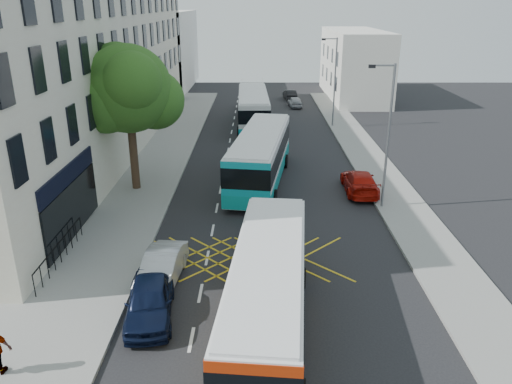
{
  "coord_description": "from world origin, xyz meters",
  "views": [
    {
      "loc": [
        -0.9,
        -14.54,
        11.13
      ],
      "look_at": [
        -0.93,
        8.84,
        2.2
      ],
      "focal_mm": 35.0,
      "sensor_mm": 36.0,
      "label": 1
    }
  ],
  "objects_px": {
    "parked_car_silver": "(162,267)",
    "distant_car_dark": "(290,95)",
    "bus_far": "(253,109)",
    "parked_car_blue": "(150,300)",
    "bus_near": "(268,291)",
    "distant_car_silver": "(295,102)",
    "street_tree": "(127,90)",
    "distant_car_grey": "(250,103)",
    "lamp_near": "(387,130)",
    "red_hatchback": "(360,182)",
    "bus_mid": "(260,156)",
    "lamp_far": "(334,78)"
  },
  "relations": [
    {
      "from": "street_tree",
      "to": "parked_car_blue",
      "type": "bearing_deg",
      "value": -75.11
    },
    {
      "from": "red_hatchback",
      "to": "distant_car_dark",
      "type": "distance_m",
      "value": 31.7
    },
    {
      "from": "street_tree",
      "to": "bus_near",
      "type": "xyz_separation_m",
      "value": [
        8.02,
        -14.34,
        -4.7
      ]
    },
    {
      "from": "bus_near",
      "to": "bus_mid",
      "type": "relative_size",
      "value": 0.91
    },
    {
      "from": "bus_near",
      "to": "bus_mid",
      "type": "distance_m",
      "value": 15.89
    },
    {
      "from": "bus_near",
      "to": "distant_car_silver",
      "type": "bearing_deg",
      "value": 89.81
    },
    {
      "from": "distant_car_grey",
      "to": "lamp_near",
      "type": "bearing_deg",
      "value": -79.79
    },
    {
      "from": "bus_far",
      "to": "parked_car_blue",
      "type": "bearing_deg",
      "value": -98.41
    },
    {
      "from": "lamp_far",
      "to": "bus_far",
      "type": "relative_size",
      "value": 0.68
    },
    {
      "from": "distant_car_grey",
      "to": "distant_car_silver",
      "type": "bearing_deg",
      "value": 9.8
    },
    {
      "from": "parked_car_silver",
      "to": "bus_mid",
      "type": "bearing_deg",
      "value": 76.39
    },
    {
      "from": "parked_car_silver",
      "to": "street_tree",
      "type": "bearing_deg",
      "value": 113.18
    },
    {
      "from": "distant_car_grey",
      "to": "bus_near",
      "type": "bearing_deg",
      "value": -93.63
    },
    {
      "from": "bus_mid",
      "to": "parked_car_silver",
      "type": "height_order",
      "value": "bus_mid"
    },
    {
      "from": "bus_far",
      "to": "red_hatchback",
      "type": "relative_size",
      "value": 2.52
    },
    {
      "from": "distant_car_grey",
      "to": "parked_car_silver",
      "type": "bearing_deg",
      "value": -100.41
    },
    {
      "from": "lamp_far",
      "to": "distant_car_silver",
      "type": "distance_m",
      "value": 10.8
    },
    {
      "from": "parked_car_blue",
      "to": "red_hatchback",
      "type": "height_order",
      "value": "parked_car_blue"
    },
    {
      "from": "street_tree",
      "to": "lamp_near",
      "type": "xyz_separation_m",
      "value": [
        14.71,
        -2.97,
        -1.68
      ]
    },
    {
      "from": "parked_car_blue",
      "to": "bus_far",
      "type": "bearing_deg",
      "value": 76.28
    },
    {
      "from": "red_hatchback",
      "to": "distant_car_silver",
      "type": "distance_m",
      "value": 27.09
    },
    {
      "from": "lamp_far",
      "to": "bus_near",
      "type": "relative_size",
      "value": 0.73
    },
    {
      "from": "street_tree",
      "to": "distant_car_silver",
      "type": "relative_size",
      "value": 2.54
    },
    {
      "from": "parked_car_silver",
      "to": "distant_car_dark",
      "type": "height_order",
      "value": "parked_car_silver"
    },
    {
      "from": "street_tree",
      "to": "parked_car_silver",
      "type": "distance_m",
      "value": 12.89
    },
    {
      "from": "lamp_near",
      "to": "bus_near",
      "type": "height_order",
      "value": "lamp_near"
    },
    {
      "from": "bus_mid",
      "to": "parked_car_silver",
      "type": "bearing_deg",
      "value": -100.35
    },
    {
      "from": "street_tree",
      "to": "distant_car_grey",
      "type": "xyz_separation_m",
      "value": [
        6.87,
        25.3,
        -5.62
      ]
    },
    {
      "from": "bus_mid",
      "to": "parked_car_silver",
      "type": "xyz_separation_m",
      "value": [
        -4.24,
        -12.57,
        -1.09
      ]
    },
    {
      "from": "street_tree",
      "to": "bus_mid",
      "type": "xyz_separation_m",
      "value": [
        7.85,
        1.55,
        -4.54
      ]
    },
    {
      "from": "bus_far",
      "to": "red_hatchback",
      "type": "bearing_deg",
      "value": -70.4
    },
    {
      "from": "street_tree",
      "to": "parked_car_silver",
      "type": "xyz_separation_m",
      "value": [
        3.61,
        -11.02,
        -5.62
      ]
    },
    {
      "from": "lamp_near",
      "to": "bus_near",
      "type": "bearing_deg",
      "value": -120.46
    },
    {
      "from": "bus_mid",
      "to": "distant_car_silver",
      "type": "bearing_deg",
      "value": 89.12
    },
    {
      "from": "bus_far",
      "to": "red_hatchback",
      "type": "height_order",
      "value": "bus_far"
    },
    {
      "from": "parked_car_silver",
      "to": "distant_car_dark",
      "type": "relative_size",
      "value": 1.13
    },
    {
      "from": "lamp_near",
      "to": "distant_car_dark",
      "type": "height_order",
      "value": "lamp_near"
    },
    {
      "from": "bus_mid",
      "to": "red_hatchback",
      "type": "bearing_deg",
      "value": -8.77
    },
    {
      "from": "lamp_near",
      "to": "distant_car_grey",
      "type": "distance_m",
      "value": 29.6
    },
    {
      "from": "lamp_far",
      "to": "parked_car_blue",
      "type": "distance_m",
      "value": 32.8
    },
    {
      "from": "bus_far",
      "to": "parked_car_silver",
      "type": "relative_size",
      "value": 2.91
    },
    {
      "from": "parked_car_silver",
      "to": "red_hatchback",
      "type": "distance_m",
      "value": 14.91
    },
    {
      "from": "bus_far",
      "to": "parked_car_silver",
      "type": "distance_m",
      "value": 28.32
    },
    {
      "from": "street_tree",
      "to": "distant_car_silver",
      "type": "height_order",
      "value": "street_tree"
    },
    {
      "from": "bus_mid",
      "to": "parked_car_blue",
      "type": "xyz_separation_m",
      "value": [
        -4.24,
        -15.13,
        -1.04
      ]
    },
    {
      "from": "parked_car_blue",
      "to": "lamp_far",
      "type": "bearing_deg",
      "value": 63.17
    },
    {
      "from": "lamp_near",
      "to": "parked_car_silver",
      "type": "height_order",
      "value": "lamp_near"
    },
    {
      "from": "red_hatchback",
      "to": "parked_car_blue",
      "type": "bearing_deg",
      "value": 52.86
    },
    {
      "from": "bus_near",
      "to": "red_hatchback",
      "type": "relative_size",
      "value": 2.34
    },
    {
      "from": "street_tree",
      "to": "distant_car_grey",
      "type": "relative_size",
      "value": 1.81
    }
  ]
}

